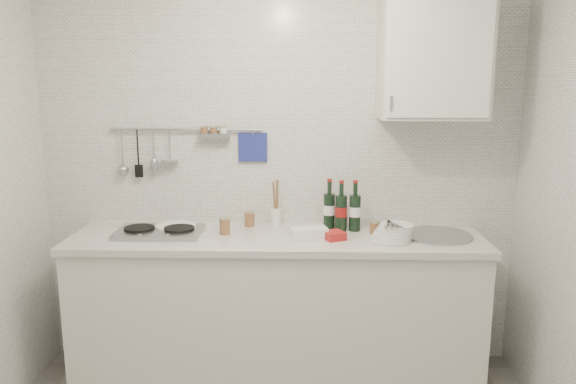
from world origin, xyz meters
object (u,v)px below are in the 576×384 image
at_px(plate_stack_sink, 393,233).
at_px(utensil_crock, 276,215).
at_px(wall_cabinet, 433,58).
at_px(plate_stack_hob, 175,228).
at_px(wine_bottles, 342,205).

xyz_separation_m(plate_stack_sink, utensil_crock, (-0.69, 0.32, 0.02)).
distance_m(wall_cabinet, plate_stack_sink, 1.03).
bearing_deg(utensil_crock, plate_stack_hob, -166.03).
relative_size(plate_stack_sink, wine_bottles, 0.81).
height_order(plate_stack_sink, wine_bottles, wine_bottles).
bearing_deg(wall_cabinet, plate_stack_sink, -137.15).
relative_size(wall_cabinet, plate_stack_sink, 2.78).
height_order(plate_stack_hob, wine_bottles, wine_bottles).
bearing_deg(plate_stack_sink, wall_cabinet, 42.85).
bearing_deg(utensil_crock, plate_stack_sink, -24.75).
distance_m(wine_bottles, utensil_crock, 0.43).
bearing_deg(plate_stack_sink, utensil_crock, 155.25).
distance_m(plate_stack_sink, utensil_crock, 0.76).
height_order(plate_stack_hob, utensil_crock, utensil_crock).
height_order(plate_stack_sink, utensil_crock, utensil_crock).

